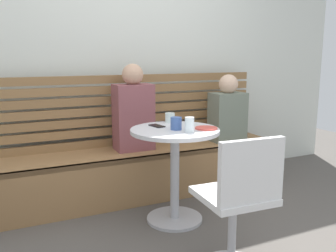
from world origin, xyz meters
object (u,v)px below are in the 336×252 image
at_px(cafe_table, 175,157).
at_px(white_chair, 239,200).
at_px(cup_glass_short, 170,118).
at_px(phone_on_table, 157,126).
at_px(person_adult, 133,112).
at_px(cup_mug_blue, 176,123).
at_px(booth_bench, 142,172).
at_px(person_child_left, 228,112).
at_px(cup_water_clear, 189,125).
at_px(plate_small, 206,128).

height_order(cafe_table, white_chair, white_chair).
bearing_deg(cup_glass_short, phone_on_table, -145.79).
bearing_deg(person_adult, cup_mug_blue, -81.94).
height_order(booth_bench, person_adult, person_adult).
relative_size(person_child_left, cup_glass_short, 8.31).
distance_m(white_chair, cup_glass_short, 1.13).
distance_m(cup_water_clear, phone_on_table, 0.33).
relative_size(person_adult, cup_water_clear, 7.06).
distance_m(booth_bench, white_chair, 1.45).
bearing_deg(cup_glass_short, person_adult, 116.00).
xyz_separation_m(booth_bench, cup_glass_short, (0.13, -0.35, 0.56)).
distance_m(cafe_table, cup_glass_short, 0.38).
relative_size(cafe_table, person_adult, 0.95).
bearing_deg(person_child_left, cup_mug_blue, -145.02).
xyz_separation_m(cafe_table, cup_water_clear, (0.04, -0.15, 0.28)).
relative_size(cafe_table, white_chair, 0.87).
height_order(person_adult, cup_glass_short, person_adult).
xyz_separation_m(booth_bench, phone_on_table, (-0.04, -0.47, 0.52)).
distance_m(cafe_table, cup_water_clear, 0.32).
bearing_deg(cup_water_clear, person_adult, 100.33).
bearing_deg(cup_glass_short, cup_water_clear, -95.57).
xyz_separation_m(white_chair, cup_water_clear, (0.03, 0.66, 0.33)).
xyz_separation_m(cup_glass_short, plate_small, (0.13, -0.37, -0.03)).
bearing_deg(plate_small, person_child_left, 46.23).
xyz_separation_m(cafe_table, phone_on_table, (-0.09, 0.15, 0.23)).
xyz_separation_m(cafe_table, person_adult, (-0.10, 0.65, 0.27)).
xyz_separation_m(cup_water_clear, cup_glass_short, (0.04, 0.42, -0.02)).
relative_size(booth_bench, person_child_left, 4.06).
distance_m(cafe_table, white_chair, 0.82).
bearing_deg(cup_mug_blue, person_adult, 98.06).
height_order(cup_mug_blue, plate_small, cup_mug_blue).
bearing_deg(booth_bench, cup_water_clear, -83.58).
relative_size(person_adult, plate_small, 4.57).
height_order(booth_bench, person_child_left, person_child_left).
bearing_deg(person_adult, cup_water_clear, -79.67).
xyz_separation_m(person_child_left, plate_small, (-0.65, -0.68, 0.01)).
height_order(person_adult, cup_water_clear, person_adult).
xyz_separation_m(booth_bench, cup_mug_blue, (0.04, -0.65, 0.57)).
relative_size(booth_bench, phone_on_table, 19.29).
bearing_deg(booth_bench, person_child_left, -2.34).
height_order(cafe_table, cup_glass_short, cup_glass_short).
xyz_separation_m(person_child_left, phone_on_table, (-0.95, -0.43, 0.01)).
relative_size(cafe_table, cup_mug_blue, 7.79).
bearing_deg(cup_mug_blue, person_child_left, 34.98).
distance_m(booth_bench, cafe_table, 0.69).
height_order(person_child_left, plate_small, person_child_left).
bearing_deg(cup_mug_blue, booth_bench, 93.28).
bearing_deg(person_child_left, person_adult, 176.04).
relative_size(cup_water_clear, plate_small, 0.65).
bearing_deg(white_chair, booth_bench, 92.45).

